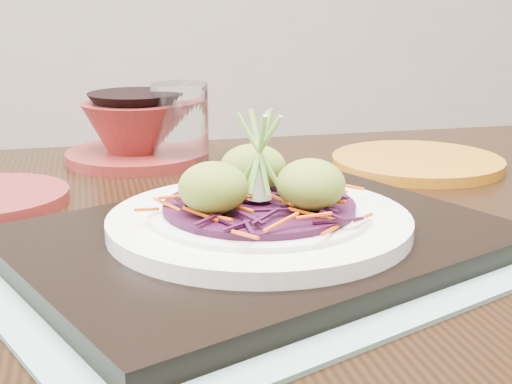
{
  "coord_description": "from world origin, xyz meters",
  "views": [
    {
      "loc": [
        -0.07,
        -0.63,
        0.99
      ],
      "look_at": [
        -0.0,
        -0.09,
        0.84
      ],
      "focal_mm": 50.0,
      "sensor_mm": 36.0,
      "label": 1
    }
  ],
  "objects": [
    {
      "name": "cabbage_bed",
      "position": [
        -0.0,
        -0.11,
        0.84
      ],
      "size": [
        0.15,
        0.15,
        0.01
      ],
      "primitive_type": "cylinder",
      "color": "#320A27",
      "rests_on": "white_plate"
    },
    {
      "name": "yellow_plate",
      "position": [
        0.22,
        0.15,
        0.8
      ],
      "size": [
        0.23,
        0.23,
        0.01
      ],
      "primitive_type": "cylinder",
      "rotation": [
        0.0,
        0.0,
        -0.17
      ],
      "color": "#A35F12",
      "rests_on": "dining_table"
    },
    {
      "name": "water_glass",
      "position": [
        -0.06,
        0.2,
        0.84
      ],
      "size": [
        0.07,
        0.07,
        0.09
      ],
      "primitive_type": "cylinder",
      "rotation": [
        0.0,
        0.0,
        0.03
      ],
      "color": "white",
      "rests_on": "dining_table"
    },
    {
      "name": "scallion_garnish",
      "position": [
        -0.0,
        -0.11,
        0.87
      ],
      "size": [
        0.05,
        0.05,
        0.08
      ],
      "primitive_type": null,
      "color": "#76AD45",
      "rests_on": "cabbage_bed"
    },
    {
      "name": "guacamole_scoops",
      "position": [
        -0.0,
        -0.11,
        0.86
      ],
      "size": [
        0.13,
        0.11,
        0.04
      ],
      "color": "olive",
      "rests_on": "cabbage_bed"
    },
    {
      "name": "terracotta_bowl_set",
      "position": [
        -0.11,
        0.22,
        0.83
      ],
      "size": [
        0.17,
        0.17,
        0.07
      ],
      "rotation": [
        0.0,
        0.0,
        0.02
      ],
      "color": "maroon",
      "rests_on": "dining_table"
    },
    {
      "name": "dining_table",
      "position": [
        -0.02,
        -0.09,
        0.69
      ],
      "size": [
        1.36,
        0.99,
        0.8
      ],
      "rotation": [
        0.0,
        0.0,
        0.11
      ],
      "color": "black",
      "rests_on": "ground"
    },
    {
      "name": "serving_tray",
      "position": [
        -0.0,
        -0.11,
        0.81
      ],
      "size": [
        0.44,
        0.41,
        0.02
      ],
      "primitive_type": "cube",
      "rotation": [
        0.0,
        0.0,
        0.51
      ],
      "color": "black",
      "rests_on": "placemat"
    },
    {
      "name": "carrot_julienne",
      "position": [
        -0.0,
        -0.11,
        0.84
      ],
      "size": [
        0.18,
        0.18,
        0.01
      ],
      "primitive_type": null,
      "color": "#C74203",
      "rests_on": "cabbage_bed"
    },
    {
      "name": "white_plate",
      "position": [
        -0.0,
        -0.11,
        0.82
      ],
      "size": [
        0.23,
        0.23,
        0.02
      ],
      "color": "white",
      "rests_on": "serving_tray"
    },
    {
      "name": "placemat",
      "position": [
        -0.0,
        -0.11,
        0.8
      ],
      "size": [
        0.51,
        0.48,
        0.0
      ],
      "primitive_type": "cube",
      "rotation": [
        0.0,
        0.0,
        0.51
      ],
      "color": "gray",
      "rests_on": "dining_table"
    }
  ]
}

